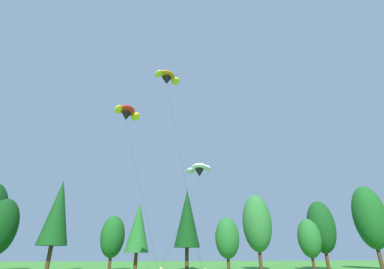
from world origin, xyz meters
TOP-DOWN VIEW (x-y plane):
  - treeline_tree_c at (-26.05, 49.89)m, footprint 4.76×4.76m
  - treeline_tree_d at (-18.76, 52.33)m, footprint 4.88×4.88m
  - treeline_tree_e at (-9.30, 54.47)m, footprint 4.24×4.24m
  - treeline_tree_f at (-4.65, 49.86)m, footprint 3.97×3.97m
  - treeline_tree_g at (4.07, 53.92)m, footprint 4.72×4.72m
  - treeline_tree_h at (10.55, 49.75)m, footprint 4.09×4.09m
  - treeline_tree_i at (17.38, 53.20)m, footprint 5.40×5.40m
  - treeline_tree_j at (26.89, 52.13)m, footprint 4.17×4.17m
  - treeline_tree_k at (30.52, 53.49)m, footprint 5.15×5.15m
  - treeline_tree_l at (40.57, 52.35)m, footprint 5.99×5.99m
  - parafoil_kite_high_red_yellow at (-6.24, 33.36)m, footprint 6.68×9.99m
  - parafoil_kite_mid_orange at (-1.24, 31.33)m, footprint 4.84×10.74m
  - parafoil_kite_far_white at (3.74, 36.59)m, footprint 6.88×13.16m

SIDE VIEW (x-z plane):
  - treeline_tree_h at x=10.55m, z-range 0.89..9.39m
  - treeline_tree_j at x=26.89m, z-range 0.92..9.71m
  - treeline_tree_e at x=-9.30m, z-range 0.95..10.00m
  - treeline_tree_c at x=-26.05m, z-range 1.15..12.11m
  - treeline_tree_f at x=-4.65m, z-range 1.36..12.13m
  - treeline_tree_k at x=30.52m, z-range 1.31..13.71m
  - treeline_tree_i at x=17.38m, z-range 1.40..14.72m
  - treeline_tree_g at x=4.07m, z-range 1.79..15.97m
  - treeline_tree_d at x=-18.76m, z-range 1.89..16.81m
  - treeline_tree_l at x=40.57m, z-range 1.64..17.15m
  - parafoil_kite_far_white at x=3.74m, z-range 6.71..19.63m
  - parafoil_kite_high_red_yellow at x=-6.24m, z-range 9.81..29.20m
  - parafoil_kite_mid_orange at x=-1.24m, z-range 12.21..36.01m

